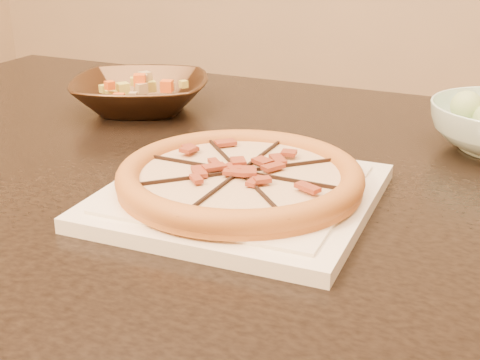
{
  "coord_description": "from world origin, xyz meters",
  "views": [
    {
      "loc": [
        0.3,
        -0.9,
        1.08
      ],
      "look_at": [
        0.05,
        -0.21,
        0.78
      ],
      "focal_mm": 50.0,
      "sensor_mm": 36.0,
      "label": 1
    }
  ],
  "objects_px": {
    "plate": "(240,195)",
    "bronze_bowl": "(141,94)",
    "dining_table": "(220,218)",
    "pizza": "(240,177)"
  },
  "relations": [
    {
      "from": "plate",
      "to": "bronze_bowl",
      "type": "distance_m",
      "value": 0.45
    },
    {
      "from": "dining_table",
      "to": "bronze_bowl",
      "type": "height_order",
      "value": "bronze_bowl"
    },
    {
      "from": "bronze_bowl",
      "to": "pizza",
      "type": "bearing_deg",
      "value": -47.09
    },
    {
      "from": "dining_table",
      "to": "plate",
      "type": "relative_size",
      "value": 4.92
    },
    {
      "from": "plate",
      "to": "pizza",
      "type": "bearing_deg",
      "value": 166.54
    },
    {
      "from": "plate",
      "to": "bronze_bowl",
      "type": "bearing_deg",
      "value": 132.91
    },
    {
      "from": "plate",
      "to": "dining_table",
      "type": "bearing_deg",
      "value": 121.0
    },
    {
      "from": "bronze_bowl",
      "to": "dining_table",
      "type": "bearing_deg",
      "value": -40.88
    },
    {
      "from": "plate",
      "to": "bronze_bowl",
      "type": "relative_size",
      "value": 1.36
    },
    {
      "from": "plate",
      "to": "pizza",
      "type": "distance_m",
      "value": 0.02
    }
  ]
}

